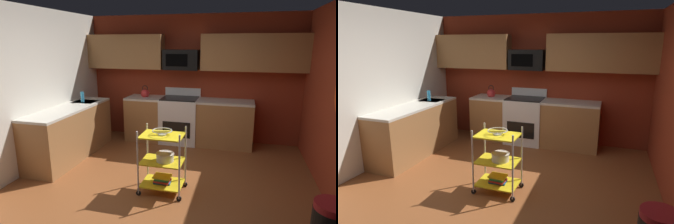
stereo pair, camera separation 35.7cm
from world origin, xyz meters
TOP-DOWN VIEW (x-y plane):
  - floor at (0.00, 0.00)m, footprint 4.40×4.80m
  - wall_back at (0.00, 2.43)m, footprint 4.52×0.06m
  - wall_left at (-2.23, 0.00)m, footprint 0.06×4.80m
  - counter_run at (-0.83, 1.54)m, footprint 3.50×2.59m
  - oven_range at (-0.17, 2.10)m, footprint 0.76×0.65m
  - upper_cabinets at (0.04, 2.23)m, footprint 4.40×0.33m
  - microwave at (-0.17, 2.21)m, footprint 0.70×0.39m
  - rolling_cart at (0.05, 0.00)m, footprint 0.64×0.43m
  - fruit_bowl at (0.05, 0.00)m, footprint 0.27×0.27m
  - mixing_bowl_large at (0.09, 0.00)m, footprint 0.25×0.25m
  - book_stack at (0.05, 0.00)m, footprint 0.24×0.20m
  - kettle at (-0.92, 2.10)m, footprint 0.21×0.18m
  - dish_soap_bottle at (-1.91, 1.27)m, footprint 0.06×0.06m

SIDE VIEW (x-z plane):
  - floor at x=0.00m, z-range -0.04..0.00m
  - book_stack at x=0.05m, z-range 0.13..0.24m
  - rolling_cart at x=0.05m, z-range 0.00..0.91m
  - counter_run at x=-0.83m, z-range 0.00..0.92m
  - oven_range at x=-0.17m, z-range -0.07..1.03m
  - mixing_bowl_large at x=0.09m, z-range 0.46..0.58m
  - fruit_bowl at x=0.05m, z-range 0.84..0.91m
  - kettle at x=-0.92m, z-range 0.86..1.13m
  - dish_soap_bottle at x=-1.91m, z-range 0.92..1.12m
  - wall_back at x=0.00m, z-range 0.00..2.60m
  - wall_left at x=-2.23m, z-range 0.00..2.60m
  - microwave at x=-0.17m, z-range 1.50..1.90m
  - upper_cabinets at x=0.04m, z-range 1.50..2.20m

